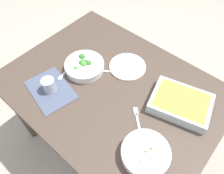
{
  "coord_description": "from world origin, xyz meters",
  "views": [
    {
      "loc": [
        0.48,
        -0.55,
        1.72
      ],
      "look_at": [
        0.0,
        0.0,
        0.74
      ],
      "focal_mm": 34.81,
      "sensor_mm": 36.0,
      "label": 1
    }
  ],
  "objects_px": {
    "baking_dish": "(181,103)",
    "spoon_by_broccoli": "(102,71)",
    "fork_on_table": "(138,120)",
    "stew_bowl": "(145,153)",
    "drink_cup": "(49,86)",
    "spoon_by_stew": "(151,150)",
    "spoon_spare": "(64,73)",
    "broccoli_bowl": "(84,66)",
    "side_plate": "(128,67)"
  },
  "relations": [
    {
      "from": "side_plate",
      "to": "drink_cup",
      "type": "bearing_deg",
      "value": -117.82
    },
    {
      "from": "baking_dish",
      "to": "spoon_by_broccoli",
      "type": "height_order",
      "value": "baking_dish"
    },
    {
      "from": "spoon_by_stew",
      "to": "fork_on_table",
      "type": "bearing_deg",
      "value": 149.78
    },
    {
      "from": "stew_bowl",
      "to": "spoon_by_broccoli",
      "type": "distance_m",
      "value": 0.55
    },
    {
      "from": "baking_dish",
      "to": "spoon_by_broccoli",
      "type": "bearing_deg",
      "value": -169.92
    },
    {
      "from": "side_plate",
      "to": "spoon_by_stew",
      "type": "relative_size",
      "value": 1.25
    },
    {
      "from": "drink_cup",
      "to": "baking_dish",
      "type": "bearing_deg",
      "value": 32.17
    },
    {
      "from": "baking_dish",
      "to": "spoon_by_stew",
      "type": "height_order",
      "value": "baking_dish"
    },
    {
      "from": "stew_bowl",
      "to": "baking_dish",
      "type": "relative_size",
      "value": 0.64
    },
    {
      "from": "baking_dish",
      "to": "fork_on_table",
      "type": "distance_m",
      "value": 0.24
    },
    {
      "from": "stew_bowl",
      "to": "baking_dish",
      "type": "bearing_deg",
      "value": 93.12
    },
    {
      "from": "spoon_by_broccoli",
      "to": "fork_on_table",
      "type": "height_order",
      "value": "spoon_by_broccoli"
    },
    {
      "from": "stew_bowl",
      "to": "spoon_by_stew",
      "type": "bearing_deg",
      "value": 81.66
    },
    {
      "from": "broccoli_bowl",
      "to": "spoon_by_broccoli",
      "type": "xyz_separation_m",
      "value": [
        0.09,
        0.06,
        -0.03
      ]
    },
    {
      "from": "stew_bowl",
      "to": "side_plate",
      "type": "xyz_separation_m",
      "value": [
        -0.4,
        0.37,
        -0.03
      ]
    },
    {
      "from": "drink_cup",
      "to": "spoon_by_stew",
      "type": "bearing_deg",
      "value": 7.65
    },
    {
      "from": "spoon_by_broccoli",
      "to": "side_plate",
      "type": "bearing_deg",
      "value": 52.76
    },
    {
      "from": "drink_cup",
      "to": "fork_on_table",
      "type": "bearing_deg",
      "value": 18.93
    },
    {
      "from": "stew_bowl",
      "to": "drink_cup",
      "type": "xyz_separation_m",
      "value": [
        -0.62,
        -0.04,
        0.01
      ]
    },
    {
      "from": "spoon_by_stew",
      "to": "spoon_by_broccoli",
      "type": "relative_size",
      "value": 1.11
    },
    {
      "from": "side_plate",
      "to": "spoon_spare",
      "type": "xyz_separation_m",
      "value": [
        -0.25,
        -0.28,
        -0.0
      ]
    },
    {
      "from": "drink_cup",
      "to": "spoon_by_stew",
      "type": "distance_m",
      "value": 0.63
    },
    {
      "from": "baking_dish",
      "to": "broccoli_bowl",
      "type": "bearing_deg",
      "value": -165.95
    },
    {
      "from": "fork_on_table",
      "to": "baking_dish",
      "type": "bearing_deg",
      "value": 61.2
    },
    {
      "from": "broccoli_bowl",
      "to": "spoon_by_stew",
      "type": "xyz_separation_m",
      "value": [
        0.59,
        -0.15,
        -0.03
      ]
    },
    {
      "from": "stew_bowl",
      "to": "drink_cup",
      "type": "relative_size",
      "value": 2.62
    },
    {
      "from": "fork_on_table",
      "to": "side_plate",
      "type": "bearing_deg",
      "value": 136.55
    },
    {
      "from": "spoon_by_stew",
      "to": "side_plate",
      "type": "bearing_deg",
      "value": 140.64
    },
    {
      "from": "spoon_spare",
      "to": "fork_on_table",
      "type": "bearing_deg",
      "value": 3.7
    },
    {
      "from": "spoon_by_broccoli",
      "to": "spoon_by_stew",
      "type": "bearing_deg",
      "value": -22.78
    },
    {
      "from": "broccoli_bowl",
      "to": "drink_cup",
      "type": "relative_size",
      "value": 2.76
    },
    {
      "from": "broccoli_bowl",
      "to": "spoon_by_stew",
      "type": "bearing_deg",
      "value": -14.42
    },
    {
      "from": "baking_dish",
      "to": "spoon_spare",
      "type": "xyz_separation_m",
      "value": [
        -0.63,
        -0.24,
        -0.03
      ]
    },
    {
      "from": "stew_bowl",
      "to": "fork_on_table",
      "type": "height_order",
      "value": "stew_bowl"
    },
    {
      "from": "broccoli_bowl",
      "to": "spoon_spare",
      "type": "bearing_deg",
      "value": -123.1
    },
    {
      "from": "drink_cup",
      "to": "spoon_spare",
      "type": "relative_size",
      "value": 0.49
    },
    {
      "from": "drink_cup",
      "to": "spoon_by_stew",
      "type": "relative_size",
      "value": 0.48
    },
    {
      "from": "broccoli_bowl",
      "to": "spoon_spare",
      "type": "distance_m",
      "value": 0.13
    },
    {
      "from": "spoon_by_broccoli",
      "to": "baking_dish",
      "type": "bearing_deg",
      "value": 10.08
    },
    {
      "from": "broccoli_bowl",
      "to": "drink_cup",
      "type": "distance_m",
      "value": 0.24
    },
    {
      "from": "drink_cup",
      "to": "fork_on_table",
      "type": "height_order",
      "value": "drink_cup"
    },
    {
      "from": "baking_dish",
      "to": "drink_cup",
      "type": "relative_size",
      "value": 4.08
    },
    {
      "from": "stew_bowl",
      "to": "baking_dish",
      "type": "distance_m",
      "value": 0.34
    },
    {
      "from": "spoon_spare",
      "to": "broccoli_bowl",
      "type": "bearing_deg",
      "value": 56.9
    },
    {
      "from": "baking_dish",
      "to": "side_plate",
      "type": "xyz_separation_m",
      "value": [
        -0.38,
        0.04,
        -0.03
      ]
    },
    {
      "from": "drink_cup",
      "to": "stew_bowl",
      "type": "bearing_deg",
      "value": 3.79
    },
    {
      "from": "side_plate",
      "to": "stew_bowl",
      "type": "bearing_deg",
      "value": -43.26
    },
    {
      "from": "baking_dish",
      "to": "side_plate",
      "type": "height_order",
      "value": "baking_dish"
    },
    {
      "from": "spoon_by_broccoli",
      "to": "fork_on_table",
      "type": "xyz_separation_m",
      "value": [
        0.36,
        -0.13,
        -0.0
      ]
    },
    {
      "from": "broccoli_bowl",
      "to": "drink_cup",
      "type": "height_order",
      "value": "drink_cup"
    }
  ]
}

